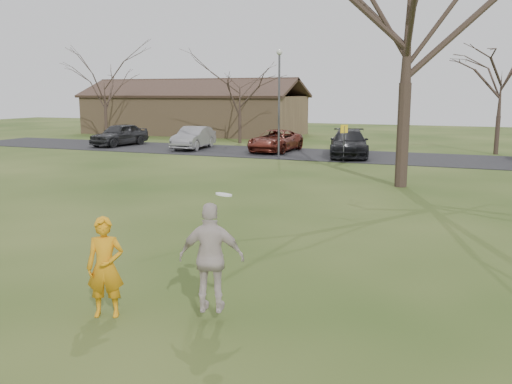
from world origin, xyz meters
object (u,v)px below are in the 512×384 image
(big_tree, at_px, (409,10))
(player_defender, at_px, (105,267))
(car_2, at_px, (275,141))
(car_0, at_px, (119,134))
(car_1, at_px, (194,138))
(catching_play, at_px, (212,258))
(building, at_px, (194,113))
(car_3, at_px, (349,143))
(lamp_post, at_px, (279,90))

(big_tree, bearing_deg, player_defender, -101.01)
(car_2, xyz_separation_m, big_tree, (9.32, -10.57, 6.26))
(car_0, bearing_deg, big_tree, -18.07)
(car_1, bearing_deg, catching_play, -67.10)
(building, bearing_deg, player_defender, -63.68)
(catching_play, bearing_deg, building, 118.72)
(car_0, bearing_deg, car_3, 5.49)
(car_2, relative_size, building, 0.24)
(building, relative_size, lamp_post, 3.29)
(catching_play, relative_size, building, 0.10)
(car_1, height_order, building, building)
(car_3, distance_m, lamp_post, 5.29)
(car_1, height_order, lamp_post, lamp_post)
(car_1, distance_m, lamp_post, 8.18)
(car_2, bearing_deg, car_0, -176.18)
(car_2, height_order, lamp_post, lamp_post)
(building, bearing_deg, car_1, -61.80)
(car_3, bearing_deg, lamp_post, -164.32)
(player_defender, bearing_deg, car_3, 69.51)
(car_0, relative_size, catching_play, 2.30)
(car_0, xyz_separation_m, car_3, (16.93, -0.61, -0.01))
(car_0, relative_size, car_2, 0.93)
(car_0, distance_m, car_1, 6.11)
(building, distance_m, lamp_post, 20.99)
(player_defender, bearing_deg, car_2, 80.28)
(car_3, distance_m, building, 22.29)
(car_1, relative_size, car_3, 0.85)
(building, height_order, lamp_post, lamp_post)
(car_3, relative_size, catching_play, 2.66)
(car_0, xyz_separation_m, catching_play, (19.99, -25.12, 0.28))
(catching_play, xyz_separation_m, lamp_post, (-6.80, 22.46, 2.85))
(car_2, bearing_deg, building, 137.43)
(player_defender, height_order, lamp_post, lamp_post)
(car_2, relative_size, car_3, 0.93)
(car_0, relative_size, big_tree, 0.34)
(car_2, height_order, building, building)
(car_0, height_order, big_tree, big_tree)
(player_defender, bearing_deg, building, 92.93)
(car_3, relative_size, building, 0.26)
(player_defender, relative_size, big_tree, 0.12)
(catching_play, bearing_deg, lamp_post, 106.85)
(catching_play, relative_size, lamp_post, 0.33)
(building, bearing_deg, catching_play, -61.28)
(lamp_post, distance_m, big_tree, 11.38)
(car_0, relative_size, building, 0.23)
(car_2, bearing_deg, car_1, -173.36)
(car_1, height_order, car_3, car_3)
(car_3, xyz_separation_m, lamp_post, (-3.74, -2.05, 3.14))
(car_1, distance_m, building, 14.70)
(car_0, relative_size, car_3, 0.87)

